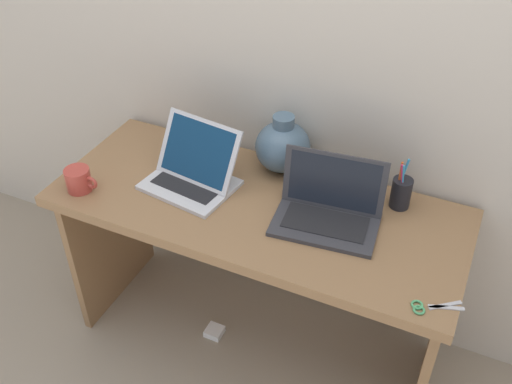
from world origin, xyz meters
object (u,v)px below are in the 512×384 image
(coffee_mug, at_px, (79,180))
(power_brick, at_px, (214,331))
(laptop_right, at_px, (329,205))
(scissors, at_px, (428,307))
(green_vase, at_px, (283,146))
(pen_cup, at_px, (401,192))
(laptop_left, at_px, (194,169))

(coffee_mug, relative_size, power_brick, 1.79)
(laptop_right, distance_m, scissors, 0.46)
(laptop_right, bearing_deg, green_vase, 141.28)
(pen_cup, bearing_deg, laptop_right, -140.53)
(laptop_left, bearing_deg, power_brick, -40.60)
(power_brick, bearing_deg, laptop_right, 11.28)
(laptop_right, distance_m, coffee_mug, 0.87)
(laptop_left, distance_m, coffee_mug, 0.40)
(laptop_right, height_order, pen_cup, laptop_right)
(coffee_mug, distance_m, scissors, 1.23)
(laptop_left, bearing_deg, coffee_mug, -149.49)
(power_brick, bearing_deg, coffee_mug, -162.55)
(green_vase, relative_size, power_brick, 3.14)
(green_vase, distance_m, scissors, 0.78)
(green_vase, relative_size, pen_cup, 1.22)
(scissors, xyz_separation_m, power_brick, (-0.80, 0.17, -0.72))
(coffee_mug, bearing_deg, laptop_right, 14.44)
(laptop_left, bearing_deg, green_vase, 40.52)
(laptop_left, xyz_separation_m, coffee_mug, (-0.35, -0.20, -0.02))
(scissors, height_order, power_brick, scissors)
(laptop_right, distance_m, green_vase, 0.32)
(laptop_left, relative_size, laptop_right, 0.93)
(laptop_right, bearing_deg, pen_cup, 39.47)
(laptop_right, bearing_deg, power_brick, -168.72)
(laptop_left, bearing_deg, laptop_right, 1.59)
(coffee_mug, distance_m, power_brick, 0.88)
(laptop_left, relative_size, green_vase, 1.53)
(green_vase, height_order, coffee_mug, green_vase)
(laptop_left, distance_m, pen_cup, 0.72)
(laptop_right, height_order, coffee_mug, laptop_right)
(laptop_left, height_order, coffee_mug, laptop_left)
(coffee_mug, bearing_deg, scissors, -1.52)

